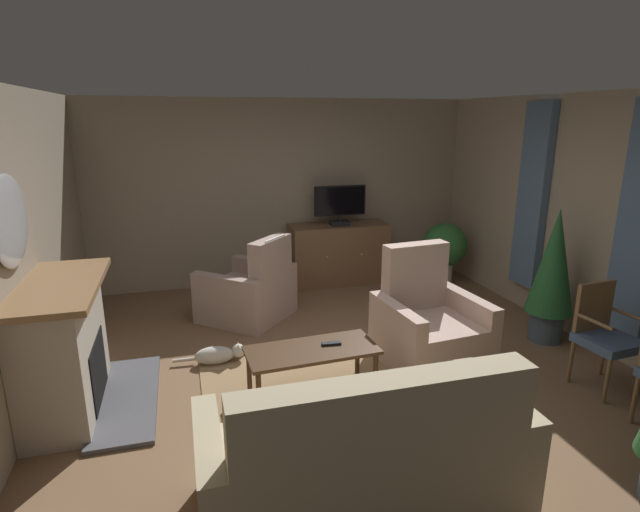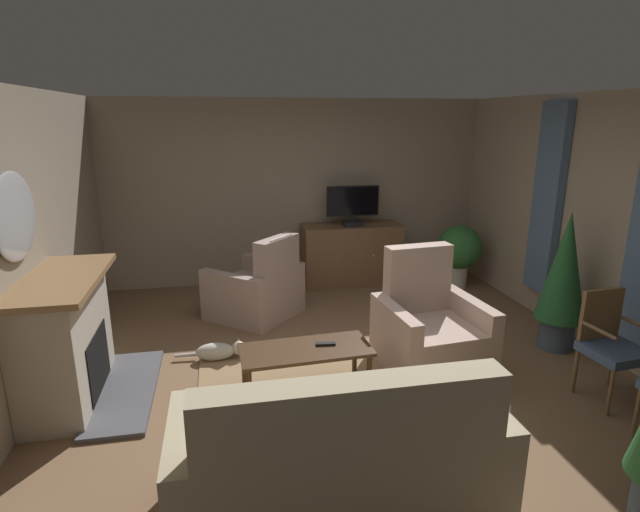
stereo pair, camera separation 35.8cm
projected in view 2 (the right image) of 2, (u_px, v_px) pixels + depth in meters
ground_plane at (343, 370)px, 4.89m from camera, size 5.97×6.25×0.04m
wall_back at (297, 192)px, 7.25m from camera, size 5.97×0.10×2.61m
wall_left at (13, 253)px, 4.02m from camera, size 0.10×6.25×2.61m
wall_right_with_window at (610, 225)px, 5.05m from camera, size 0.10×6.25×2.61m
curtain_panel_far at (548, 199)px, 5.81m from camera, size 0.10×0.44×2.19m
rug_central at (329, 389)px, 4.49m from camera, size 2.30×1.91×0.01m
fireplace at (68, 342)px, 4.24m from camera, size 0.96×1.42×1.10m
wall_mirror_oval at (15, 216)px, 3.90m from camera, size 0.06×0.88×0.70m
tv_cabinet at (351, 256)px, 7.29m from camera, size 1.41×0.56×0.87m
television at (353, 205)px, 7.04m from camera, size 0.74×0.20×0.56m
coffee_table at (306, 353)px, 4.34m from camera, size 1.15×0.56×0.44m
tv_remote at (326, 344)px, 4.38m from camera, size 0.17×0.07×0.02m
sofa_floral at (340, 464)px, 3.01m from camera, size 1.98×0.85×1.05m
armchair_by_fireplace at (257, 291)px, 6.09m from camera, size 1.28×1.28×1.04m
armchair_facing_sofa at (429, 331)px, 4.88m from camera, size 1.01×0.98×1.13m
side_chair_far_end at (610, 342)px, 4.26m from camera, size 0.49×0.48×0.94m
potted_plant_tall_palm_by_window at (459, 250)px, 7.09m from camera, size 0.62×0.62×0.89m
potted_plant_small_fern_corner at (564, 275)px, 5.12m from camera, size 0.49×0.49×1.46m
cat at (219, 351)px, 5.03m from camera, size 0.70×0.19×0.20m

